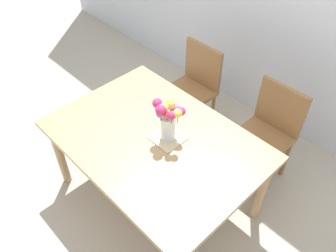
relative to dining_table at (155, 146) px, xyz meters
The scene contains 6 objects.
ground_plane 0.64m from the dining_table, ahead, with size 12.00×12.00×0.00m, color #B7AD99.
dining_table is the anchor object (origin of this frame).
chair_left 0.99m from the dining_table, 115.60° to the left, with size 0.42×0.42×0.90m.
chair_right 0.99m from the dining_table, 64.40° to the left, with size 0.42×0.42×0.90m.
placemat 0.13m from the dining_table, 47.99° to the left, with size 0.22×0.22×0.01m, color #CCB789.
flower_vase 0.30m from the dining_table, 48.79° to the left, with size 0.22×0.21×0.33m.
Camera 1 is at (1.32, -1.13, 2.52)m, focal length 36.89 mm.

